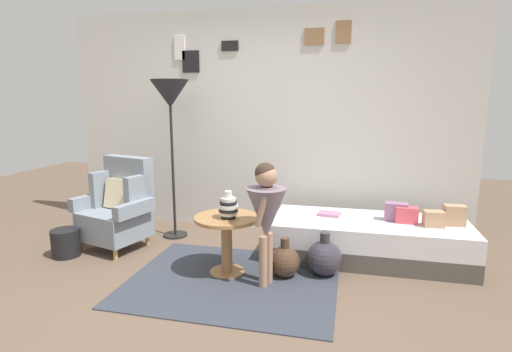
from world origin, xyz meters
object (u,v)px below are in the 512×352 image
daybed (369,240)px  magazine_basket (66,243)px  armchair (119,207)px  book_on_daybed (329,214)px  side_table (227,233)px  floor_lamp (170,100)px  demijohn_far (324,258)px  demijohn_near (285,261)px  vase_striped (228,207)px  person_child (266,209)px

daybed → magazine_basket: (-3.01, -0.65, -0.06)m
armchair → book_on_daybed: (2.21, 0.35, -0.02)m
book_on_daybed → side_table: bearing=-139.9°
side_table → book_on_daybed: side_table is taller
floor_lamp → demijohn_far: 2.37m
demijohn_near → magazine_basket: 2.26m
armchair → vase_striped: armchair is taller
floor_lamp → book_on_daybed: floor_lamp is taller
side_table → demijohn_far: bearing=10.4°
armchair → magazine_basket: (-0.39, -0.38, -0.30)m
floor_lamp → person_child: bearing=-37.7°
book_on_daybed → magazine_basket: book_on_daybed is taller
armchair → floor_lamp: size_ratio=0.54×
side_table → person_child: 0.52m
armchair → floor_lamp: (0.43, 0.46, 1.14)m
side_table → demijohn_near: size_ratio=1.59×
daybed → demijohn_far: (-0.41, -0.50, -0.04)m
vase_striped → book_on_daybed: bearing=42.7°
demijohn_far → magazine_basket: bearing=-176.7°
floor_lamp → demijohn_far: (1.78, -0.68, -1.41)m
daybed → magazine_basket: 3.08m
side_table → person_child: person_child is taller
demijohn_near → magazine_basket: (-2.26, -0.04, -0.01)m
magazine_basket → demijohn_near: bearing=0.9°
person_child → demijohn_far: 0.77m
daybed → vase_striped: (-1.25, -0.70, 0.44)m
demijohn_near → vase_striped: bearing=-170.1°
side_table → demijohn_far: (0.87, 0.16, -0.23)m
book_on_daybed → demijohn_far: 0.63m
demijohn_far → magazine_basket: 2.61m
book_on_daybed → armchair: bearing=-171.0°
floor_lamp → magazine_basket: 1.85m
floor_lamp → person_child: floor_lamp is taller
person_child → demijohn_far: bearing=34.3°
armchair → side_table: (1.33, -0.39, -0.05)m
vase_striped → floor_lamp: 1.59m
side_table → magazine_basket: 1.74m
armchair → demijohn_near: (1.86, -0.34, -0.29)m
daybed → demijohn_far: bearing=-129.3°
floor_lamp → magazine_basket: bearing=-134.7°
armchair → demijohn_far: armchair is taller
daybed → demijohn_near: bearing=-140.9°
vase_striped → magazine_basket: vase_striped is taller
book_on_daybed → floor_lamp: bearing=176.6°
vase_striped → floor_lamp: bearing=136.6°
side_table → demijohn_near: (0.53, 0.05, -0.24)m
floor_lamp → demijohn_near: 2.18m
demijohn_far → side_table: bearing=-169.6°
daybed → demijohn_near: size_ratio=5.19×
person_child → demijohn_far: person_child is taller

